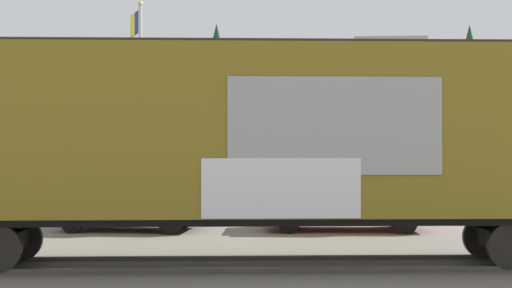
{
  "coord_description": "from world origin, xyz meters",
  "views": [
    {
      "loc": [
        0.03,
        -14.3,
        2.39
      ],
      "look_at": [
        -0.3,
        2.58,
        2.47
      ],
      "focal_mm": 49.47,
      "sensor_mm": 36.0,
      "label": 1
    }
  ],
  "objects_px": {
    "freight_car": "(256,135)",
    "parked_car_black": "(130,200)",
    "flagpole": "(138,79)",
    "parked_car_red": "(343,202)"
  },
  "relations": [
    {
      "from": "parked_car_black",
      "to": "parked_car_red",
      "type": "xyz_separation_m",
      "value": [
        6.16,
        0.14,
        -0.05
      ]
    },
    {
      "from": "parked_car_black",
      "to": "freight_car",
      "type": "bearing_deg",
      "value": -57.93
    },
    {
      "from": "flagpole",
      "to": "parked_car_red",
      "type": "bearing_deg",
      "value": -29.73
    },
    {
      "from": "freight_car",
      "to": "parked_car_black",
      "type": "height_order",
      "value": "freight_car"
    },
    {
      "from": "freight_car",
      "to": "parked_car_black",
      "type": "xyz_separation_m",
      "value": [
        -3.77,
        6.01,
        -1.77
      ]
    },
    {
      "from": "flagpole",
      "to": "freight_car",
      "type": "bearing_deg",
      "value": -66.79
    },
    {
      "from": "parked_car_black",
      "to": "parked_car_red",
      "type": "distance_m",
      "value": 6.16
    },
    {
      "from": "parked_car_black",
      "to": "flagpole",
      "type": "bearing_deg",
      "value": 97.23
    },
    {
      "from": "parked_car_black",
      "to": "parked_car_red",
      "type": "relative_size",
      "value": 0.89
    },
    {
      "from": "parked_car_red",
      "to": "parked_car_black",
      "type": "bearing_deg",
      "value": -178.71
    }
  ]
}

